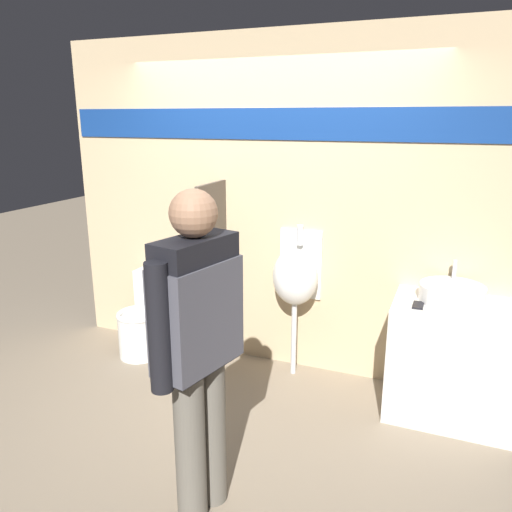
# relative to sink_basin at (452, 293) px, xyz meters

# --- Properties ---
(ground_plane) EXTENTS (16.00, 16.00, 0.00)m
(ground_plane) POSITION_rel_sink_basin_xyz_m (-1.39, -0.33, -0.89)
(ground_plane) COLOR gray
(display_wall) EXTENTS (3.83, 0.07, 2.70)m
(display_wall) POSITION_rel_sink_basin_xyz_m (-1.39, 0.27, 0.47)
(display_wall) COLOR tan
(display_wall) RESTS_ON ground_plane
(sink_counter) EXTENTS (0.85, 0.60, 0.83)m
(sink_counter) POSITION_rel_sink_basin_xyz_m (0.05, -0.06, -0.47)
(sink_counter) COLOR silver
(sink_counter) RESTS_ON ground_plane
(sink_basin) EXTENTS (0.44, 0.44, 0.26)m
(sink_basin) POSITION_rel_sink_basin_xyz_m (0.00, 0.00, 0.00)
(sink_basin) COLOR white
(sink_basin) RESTS_ON sink_counter
(cell_phone) EXTENTS (0.07, 0.14, 0.01)m
(cell_phone) POSITION_rel_sink_basin_xyz_m (-0.20, -0.18, -0.05)
(cell_phone) COLOR black
(cell_phone) RESTS_ON sink_counter
(divider_near_counter) EXTENTS (0.03, 0.48, 1.56)m
(divider_near_counter) POSITION_rel_sink_basin_xyz_m (-1.84, 0.00, -0.11)
(divider_near_counter) COLOR #4C4238
(divider_near_counter) RESTS_ON ground_plane
(urinal_near_counter) EXTENTS (0.36, 0.31, 1.24)m
(urinal_near_counter) POSITION_rel_sink_basin_xyz_m (-1.16, 0.10, -0.05)
(urinal_near_counter) COLOR silver
(urinal_near_counter) RESTS_ON ground_plane
(toilet) EXTENTS (0.38, 0.54, 0.86)m
(toilet) POSITION_rel_sink_basin_xyz_m (-2.52, -0.06, -0.59)
(toilet) COLOR white
(toilet) RESTS_ON ground_plane
(person_in_vest) EXTENTS (0.32, 0.60, 1.74)m
(person_in_vest) POSITION_rel_sink_basin_xyz_m (-1.15, -1.52, 0.12)
(person_in_vest) COLOR #666056
(person_in_vest) RESTS_ON ground_plane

